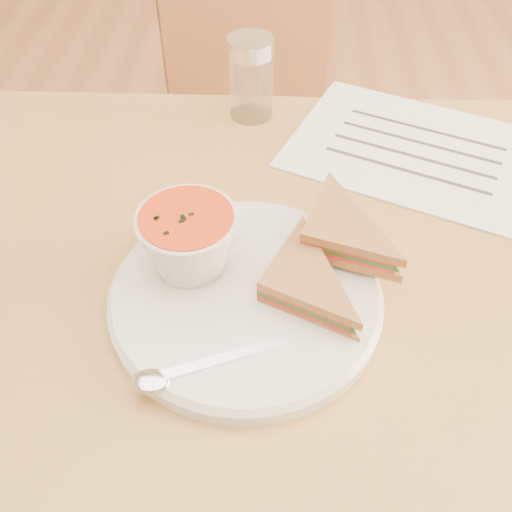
# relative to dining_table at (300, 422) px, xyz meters

# --- Properties ---
(floor) EXTENTS (5.00, 6.00, 0.01)m
(floor) POSITION_rel_dining_table_xyz_m (0.00, 0.00, -0.38)
(floor) COLOR #925935
(floor) RESTS_ON ground
(dining_table) EXTENTS (1.00, 0.70, 0.75)m
(dining_table) POSITION_rel_dining_table_xyz_m (0.00, 0.00, 0.00)
(dining_table) COLOR olive
(dining_table) RESTS_ON floor
(chair_far) EXTENTS (0.47, 0.47, 0.82)m
(chair_far) POSITION_rel_dining_table_xyz_m (-0.05, 0.56, 0.04)
(chair_far) COLOR brown
(chair_far) RESTS_ON floor
(plate) EXTENTS (0.36, 0.36, 0.02)m
(plate) POSITION_rel_dining_table_xyz_m (-0.08, -0.06, 0.38)
(plate) COLOR silver
(plate) RESTS_ON dining_table
(soup_bowl) EXTENTS (0.12, 0.12, 0.07)m
(soup_bowl) POSITION_rel_dining_table_xyz_m (-0.14, -0.03, 0.43)
(soup_bowl) COLOR silver
(soup_bowl) RESTS_ON plate
(sandwich_half_a) EXTENTS (0.15, 0.15, 0.03)m
(sandwich_half_a) POSITION_rel_dining_table_xyz_m (-0.07, -0.08, 0.41)
(sandwich_half_a) COLOR #BC8642
(sandwich_half_a) RESTS_ON plate
(sandwich_half_b) EXTENTS (0.14, 0.14, 0.03)m
(sandwich_half_b) POSITION_rel_dining_table_xyz_m (-0.02, -0.02, 0.42)
(sandwich_half_b) COLOR #BC8642
(sandwich_half_b) RESTS_ON plate
(spoon) EXTENTS (0.18, 0.10, 0.01)m
(spoon) POSITION_rel_dining_table_xyz_m (-0.11, -0.15, 0.40)
(spoon) COLOR silver
(spoon) RESTS_ON plate
(paper_menu) EXTENTS (0.40, 0.36, 0.00)m
(paper_menu) POSITION_rel_dining_table_xyz_m (0.14, 0.21, 0.38)
(paper_menu) COLOR white
(paper_menu) RESTS_ON dining_table
(condiment_shaker) EXTENTS (0.07, 0.07, 0.12)m
(condiment_shaker) POSITION_rel_dining_table_xyz_m (-0.09, 0.30, 0.43)
(condiment_shaker) COLOR silver
(condiment_shaker) RESTS_ON dining_table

